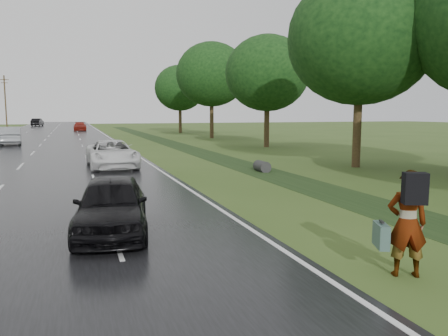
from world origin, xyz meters
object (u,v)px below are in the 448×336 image
white_pickup (112,154)px  dark_sedan (112,205)px  pedestrian (406,222)px  silver_sedan (10,136)px

white_pickup → dark_sedan: bearing=-96.7°
dark_sedan → pedestrian: bearing=-35.7°
pedestrian → silver_sedan: pedestrian is taller
dark_sedan → silver_sedan: size_ratio=0.83×
pedestrian → dark_sedan: pedestrian is taller
white_pickup → dark_sedan: size_ratio=1.28×
silver_sedan → white_pickup: bearing=104.6°
white_pickup → silver_sedan: silver_sedan is taller
pedestrian → white_pickup: size_ratio=0.37×
dark_sedan → silver_sedan: (-6.00, 32.58, 0.12)m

